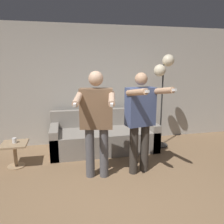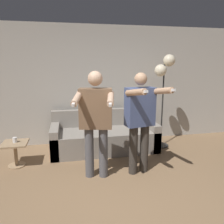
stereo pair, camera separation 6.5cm
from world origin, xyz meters
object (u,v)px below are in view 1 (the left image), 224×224
Objects in this scene: cat at (95,106)px; floor_lamp at (164,74)px; side_table at (15,150)px; cup at (14,140)px; couch at (104,137)px; person_left at (96,118)px; person_right at (141,117)px.

floor_lamp is (1.40, -0.38, 0.70)m from cat.
cat is 0.92× the size of side_table.
cup is (0.01, 0.01, 0.17)m from side_table.
cat is (-0.14, 0.33, 0.60)m from couch.
person_left is at bearing -105.54° from couch.
person_right is at bearing 12.11° from person_left.
floor_lamp is 21.88× the size of cup.
person_left is 1.58m from cup.
person_right is 2.25m from side_table.
person_left is at bearing -26.10° from side_table.
cup is at bearing 151.13° from person_right.
side_table is (-1.52, -0.79, -0.56)m from cat.
cup is at bearing -172.17° from floor_lamp.
couch is at bearing 15.50° from side_table.
couch is 1.10× the size of floor_lamp.
cup is at bearing 165.66° from person_left.
person_right is at bearing -70.42° from couch.
person_left is at bearing -96.79° from cat.
cup is at bearing 64.19° from side_table.
couch is 1.72m from cup.
person_right reaches higher than side_table.
cup reaches higher than side_table.
cat is at bearing 27.32° from cup.
cat is (-0.54, 1.45, -0.08)m from person_right.
floor_lamp is at bearing 40.44° from person_right.
couch is 1.82m from floor_lamp.
cat reaches higher than couch.
person_right is at bearing -128.82° from floor_lamp.
person_right is at bearing -17.82° from side_table.
couch is 1.31× the size of person_right.
couch is 1.72m from side_table.
person_right reaches higher than couch.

